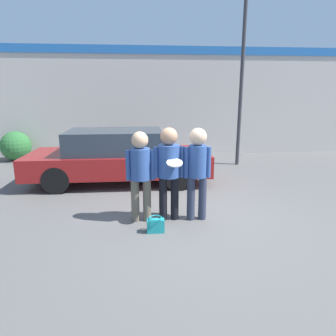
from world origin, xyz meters
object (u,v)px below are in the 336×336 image
Objects in this scene: person_right at (197,166)px; person_middle_with_frisbee at (169,165)px; parked_car_near at (118,156)px; shrub at (16,146)px; person_left at (140,169)px; street_lamp at (250,44)px; handbag at (156,225)px.

person_middle_with_frisbee is at bearing 175.24° from person_right.
person_right is at bearing -58.82° from parked_car_near.
parked_car_near reaches higher than shrub.
person_left is 0.27× the size of street_lamp.
street_lamp is at bearing 23.30° from parked_car_near.
parked_car_near is at bearing 104.60° from handbag.
shrub is at bearing 127.60° from person_left.
parked_car_near is 15.74× the size of handbag.
person_middle_with_frisbee is (0.52, 0.01, 0.06)m from person_left.
handbag is (0.24, -0.53, -0.87)m from person_left.
street_lamp is 6.05× the size of shrub.
parked_car_near is at bearing 121.18° from person_right.
parked_car_near is 4.50× the size of shrub.
person_right is 1.31m from handbag.
person_right is at bearing 31.59° from handbag.
parked_car_near is at bearing 112.73° from person_middle_with_frisbee.
person_right is at bearing -118.81° from street_lamp.
person_middle_with_frisbee is 7.66m from shrub.
handbag is (0.83, -3.20, -0.58)m from parked_car_near.
person_left is 2.75m from parked_car_near.
shrub is at bearing 133.38° from person_right.
person_middle_with_frisbee is 1.11m from handbag.
person_left is 0.36× the size of parked_car_near.
person_left reaches higher than handbag.
person_left is at bearing 114.67° from handbag.
person_right is 0.27× the size of street_lamp.
person_middle_with_frisbee reaches higher than person_left.
street_lamp reaches higher than handbag.
person_right is 0.37× the size of parked_car_near.
person_middle_with_frisbee is at bearing -49.24° from shrub.
person_right reaches higher than handbag.
person_right is (0.52, -0.04, -0.02)m from person_middle_with_frisbee.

